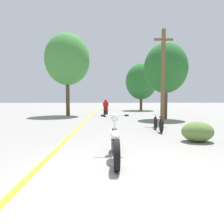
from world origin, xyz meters
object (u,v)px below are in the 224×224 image
object	(u,v)px
roadside_tree_left	(67,60)
motorcycle_foreground	(115,142)
motorcycle_rider_lead	(106,110)
motorcycle_rider_far	(106,106)
bicycle_parked	(158,124)
utility_pole	(163,75)
roadside_tree_right_far	(141,82)
roadside_tree_right_near	(166,68)

from	to	relation	value
roadside_tree_left	motorcycle_foreground	world-z (taller)	roadside_tree_left
motorcycle_rider_lead	motorcycle_rider_far	xyz separation A→B (m)	(-0.13, 9.67, -0.03)
motorcycle_foreground	bicycle_parked	bearing A→B (deg)	63.15
utility_pole	bicycle_parked	size ratio (longest dim) A/B	3.30
motorcycle_rider_far	roadside_tree_left	bearing A→B (deg)	-108.86
roadside_tree_right_far	motorcycle_rider_far	size ratio (longest dim) A/B	2.82
roadside_tree_left	motorcycle_rider_far	size ratio (longest dim) A/B	3.44
roadside_tree_right_near	roadside_tree_right_far	bearing A→B (deg)	90.07
utility_pole	motorcycle_rider_lead	bearing A→B (deg)	124.83
roadside_tree_right_far	roadside_tree_left	bearing A→B (deg)	-136.40
motorcycle_foreground	bicycle_parked	distance (m)	4.70
motorcycle_rider_far	bicycle_parked	bearing A→B (deg)	-81.45
motorcycle_rider_far	roadside_tree_right_far	bearing A→B (deg)	-24.82
roadside_tree_right_far	motorcycle_rider_far	distance (m)	5.72
motorcycle_foreground	roadside_tree_right_far	bearing A→B (deg)	78.82
utility_pole	roadside_tree_left	xyz separation A→B (m)	(-6.76, 5.43, 1.94)
utility_pole	roadside_tree_right_near	distance (m)	2.52
utility_pole	roadside_tree_right_near	bearing A→B (deg)	70.31
roadside_tree_right_far	roadside_tree_left	size ratio (longest dim) A/B	0.82
roadside_tree_right_near	motorcycle_foreground	distance (m)	10.61
motorcycle_rider_far	bicycle_parked	distance (m)	17.74
roadside_tree_right_far	motorcycle_foreground	distance (m)	20.32
utility_pole	roadside_tree_left	world-z (taller)	roadside_tree_left
utility_pole	motorcycle_rider_lead	xyz separation A→B (m)	(-3.47, 4.99, -2.33)
motorcycle_rider_lead	roadside_tree_right_near	bearing A→B (deg)	-32.45
motorcycle_foreground	motorcycle_rider_lead	size ratio (longest dim) A/B	1.02
motorcycle_rider_far	bicycle_parked	xyz separation A→B (m)	(2.64, -17.54, -0.16)
roadside_tree_right_near	bicycle_parked	distance (m)	6.35
roadside_tree_right_far	utility_pole	bearing A→B (deg)	-93.62
roadside_tree_left	motorcycle_rider_lead	bearing A→B (deg)	-7.57
roadside_tree_left	motorcycle_rider_lead	size ratio (longest dim) A/B	3.36
roadside_tree_right_near	motorcycle_rider_far	bearing A→B (deg)	109.61
roadside_tree_right_far	bicycle_parked	xyz separation A→B (m)	(-1.77, -15.50, -3.19)
motorcycle_rider_far	utility_pole	bearing A→B (deg)	-76.19
roadside_tree_right_near	motorcycle_rider_lead	bearing A→B (deg)	147.55
utility_pole	motorcycle_rider_far	world-z (taller)	utility_pole
motorcycle_rider_lead	motorcycle_foreground	bearing A→B (deg)	-88.19
roadside_tree_right_far	motorcycle_rider_lead	distance (m)	9.25
utility_pole	roadside_tree_right_near	world-z (taller)	utility_pole
utility_pole	bicycle_parked	bearing A→B (deg)	-108.62
utility_pole	roadside_tree_right_far	size ratio (longest dim) A/B	0.97
motorcycle_foreground	motorcycle_rider_lead	bearing A→B (deg)	91.81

